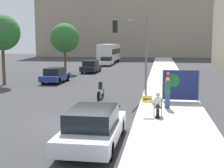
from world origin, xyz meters
name	(u,v)px	position (x,y,z in m)	size (l,w,h in m)	color
ground_plane	(83,124)	(0.00, 0.00, 0.00)	(160.00, 160.00, 0.00)	#38383A
sidewalk_curb	(167,83)	(4.17, 15.00, 0.09)	(3.63, 90.00, 0.17)	beige
building_backdrop_far	(140,10)	(-2.00, 68.31, 11.87)	(52.00, 12.00, 23.75)	gray
seated_protester	(157,104)	(3.42, 1.45, 0.80)	(0.98, 0.77, 1.18)	#474C56
jogger_on_sidewalk	(168,93)	(3.95, 3.44, 1.04)	(0.34, 0.34, 1.70)	#334775
pedestrian_behind	(168,86)	(4.01, 5.54, 1.11)	(0.34, 0.34, 1.83)	black
protest_banner	(180,85)	(4.76, 5.54, 1.19)	(2.21, 0.06, 1.93)	slate
traffic_light_pole	(134,42)	(1.71, 7.93, 3.80)	(2.44, 2.21, 5.41)	slate
parked_car_curbside	(93,127)	(1.12, -2.81, 0.72)	(1.89, 4.65, 1.43)	silver
car_on_road_nearest	(55,75)	(-6.21, 14.20, 0.70)	(1.71, 4.32, 1.41)	navy
car_on_road_midblock	(91,66)	(-5.04, 24.27, 0.75)	(1.86, 4.61, 1.51)	black
car_on_road_distant	(107,61)	(-4.92, 35.04, 0.73)	(1.72, 4.51, 1.47)	silver
city_bus_on_road	(109,52)	(-5.75, 42.90, 1.93)	(2.61, 11.20, 3.36)	silver
motorcycle_on_road	(101,91)	(-0.45, 6.77, 0.52)	(0.28, 2.06, 1.18)	white
street_tree_near_curb	(2,33)	(-10.22, 12.02, 4.61)	(3.16, 3.16, 6.21)	brown
street_tree_midblock	(65,38)	(-7.85, 22.61, 4.26)	(3.49, 3.49, 6.02)	brown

